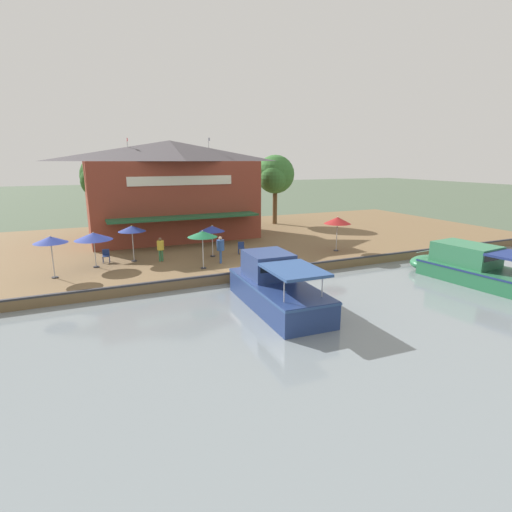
% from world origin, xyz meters
% --- Properties ---
extents(ground_plane, '(220.00, 220.00, 0.00)m').
position_xyz_m(ground_plane, '(0.00, 0.00, 0.00)').
color(ground_plane, '#4C5B47').
extents(quay_deck, '(22.00, 56.00, 0.60)m').
position_xyz_m(quay_deck, '(-11.00, 0.00, 0.30)').
color(quay_deck, brown).
rests_on(quay_deck, ground).
extents(quay_edge_fender, '(0.20, 50.40, 0.10)m').
position_xyz_m(quay_edge_fender, '(-0.10, 0.00, 0.65)').
color(quay_edge_fender, '#2D2D33').
rests_on(quay_edge_fender, quay_deck).
extents(waterfront_restaurant, '(9.12, 14.25, 8.46)m').
position_xyz_m(waterfront_restaurant, '(-13.19, -1.84, 4.74)').
color(waterfront_restaurant, brown).
rests_on(waterfront_restaurant, quay_deck).
extents(patio_umbrella_near_quay_edge, '(1.75, 1.75, 2.21)m').
position_xyz_m(patio_umbrella_near_quay_edge, '(-4.78, -1.03, 2.57)').
color(patio_umbrella_near_quay_edge, '#B7B7B7').
rests_on(patio_umbrella_near_quay_edge, quay_deck).
extents(patio_umbrella_by_entrance, '(1.97, 1.97, 2.57)m').
position_xyz_m(patio_umbrella_by_entrance, '(-2.73, 7.91, 2.87)').
color(patio_umbrella_by_entrance, '#B7B7B7').
rests_on(patio_umbrella_by_entrance, quay_deck).
extents(patio_umbrella_far_corner, '(2.28, 2.28, 2.25)m').
position_xyz_m(patio_umbrella_far_corner, '(-5.02, -8.64, 2.58)').
color(patio_umbrella_far_corner, '#B7B7B7').
rests_on(patio_umbrella_far_corner, quay_deck).
extents(patio_umbrella_back_row, '(1.84, 1.84, 2.46)m').
position_xyz_m(patio_umbrella_back_row, '(-3.49, -10.92, 2.82)').
color(patio_umbrella_back_row, '#B7B7B7').
rests_on(patio_umbrella_back_row, quay_deck).
extents(patio_umbrella_mid_patio_right, '(1.78, 1.78, 2.43)m').
position_xyz_m(patio_umbrella_mid_patio_right, '(-5.62, -6.25, 2.80)').
color(patio_umbrella_mid_patio_right, '#B7B7B7').
rests_on(patio_umbrella_mid_patio_right, quay_deck).
extents(patio_umbrella_mid_patio_left, '(1.83, 1.83, 2.40)m').
position_xyz_m(patio_umbrella_mid_patio_left, '(-1.96, -2.56, 2.77)').
color(patio_umbrella_mid_patio_left, '#B7B7B7').
rests_on(patio_umbrella_mid_patio_left, quay_deck).
extents(cafe_chair_under_first_umbrella, '(0.48, 0.48, 0.85)m').
position_xyz_m(cafe_chair_under_first_umbrella, '(-6.14, -7.94, 1.08)').
color(cafe_chair_under_first_umbrella, navy).
rests_on(cafe_chair_under_first_umbrella, quay_deck).
extents(cafe_chair_facing_river, '(0.58, 0.58, 0.85)m').
position_xyz_m(cafe_chair_facing_river, '(-1.72, 0.53, 1.08)').
color(cafe_chair_facing_river, navy).
rests_on(cafe_chair_facing_river, quay_deck).
extents(cafe_chair_mid_patio, '(0.55, 0.55, 0.85)m').
position_xyz_m(cafe_chair_mid_patio, '(-4.78, 1.13, 1.08)').
color(cafe_chair_mid_patio, navy).
rests_on(cafe_chair_mid_patio, quay_deck).
extents(person_mid_patio, '(0.50, 0.50, 1.77)m').
position_xyz_m(person_mid_patio, '(-2.80, -1.13, 1.72)').
color(person_mid_patio, '#2D5193').
rests_on(person_mid_patio, quay_deck).
extents(person_near_entrance, '(0.45, 0.45, 1.61)m').
position_xyz_m(person_near_entrance, '(-4.89, -4.59, 1.60)').
color(person_near_entrance, '#337547').
rests_on(person_near_entrance, quay_deck).
extents(motorboat_distant_upstream, '(8.26, 2.92, 2.54)m').
position_xyz_m(motorboat_distant_upstream, '(3.90, -0.76, 0.98)').
color(motorboat_distant_upstream, navy).
rests_on(motorboat_distant_upstream, river_water).
extents(motorboat_outer_channel, '(8.64, 3.81, 2.18)m').
position_xyz_m(motorboat_outer_channel, '(5.37, 11.88, 0.88)').
color(motorboat_outer_channel, '#287047').
rests_on(motorboat_outer_channel, river_water).
extents(tree_downstream_bank, '(4.13, 3.93, 7.11)m').
position_xyz_m(tree_downstream_bank, '(-16.03, 9.46, 5.61)').
color(tree_downstream_bank, brown).
rests_on(tree_downstream_bank, quay_deck).
extents(tree_upstream_bank, '(4.21, 4.01, 7.21)m').
position_xyz_m(tree_upstream_bank, '(-16.55, -7.12, 5.68)').
color(tree_upstream_bank, brown).
rests_on(tree_upstream_bank, quay_deck).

